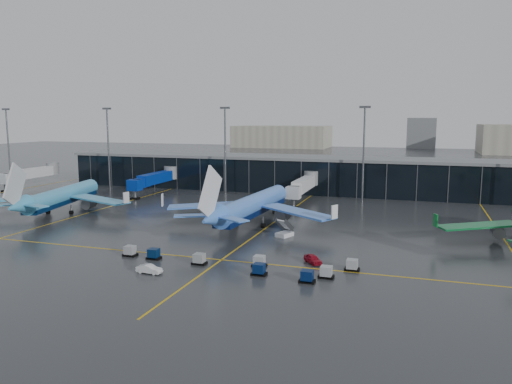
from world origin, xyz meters
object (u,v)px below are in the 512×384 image
(airliner_arkefly, at_px, (62,186))
(baggage_carts, at_px, (245,264))
(mobile_airstair, at_px, (284,232))
(service_van_red, at_px, (313,259))
(airliner_klm_near, at_px, (253,193))
(service_van_white, at_px, (149,269))

(airliner_arkefly, relative_size, baggage_carts, 1.11)
(airliner_arkefly, xyz_separation_m, mobile_airstair, (56.22, -6.88, -5.67))
(mobile_airstair, relative_size, service_van_red, 0.95)
(baggage_carts, height_order, service_van_red, baggage_carts)
(airliner_klm_near, height_order, mobile_airstair, airliner_klm_near)
(airliner_klm_near, xyz_separation_m, service_van_red, (17.74, -23.81, -6.12))
(mobile_airstair, bearing_deg, service_van_red, -39.07)
(baggage_carts, bearing_deg, service_van_red, 32.64)
(airliner_klm_near, bearing_deg, mobile_airstair, -38.87)
(airliner_arkefly, relative_size, service_van_white, 10.73)
(service_van_red, bearing_deg, airliner_klm_near, 88.10)
(service_van_white, bearing_deg, baggage_carts, -59.89)
(baggage_carts, bearing_deg, airliner_klm_near, 106.05)
(airliner_klm_near, xyz_separation_m, baggage_carts, (8.55, -29.70, -6.04))
(service_van_white, bearing_deg, airliner_arkefly, 53.62)
(airliner_arkefly, distance_m, service_van_red, 69.03)
(baggage_carts, height_order, mobile_airstair, mobile_airstair)
(mobile_airstair, xyz_separation_m, service_van_red, (8.76, -15.69, -0.09))
(airliner_klm_near, height_order, baggage_carts, airliner_klm_near)
(airliner_klm_near, distance_m, mobile_airstair, 13.53)
(airliner_klm_near, distance_m, service_van_red, 30.32)
(airliner_arkefly, xyz_separation_m, service_van_white, (43.34, -34.97, -5.80))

